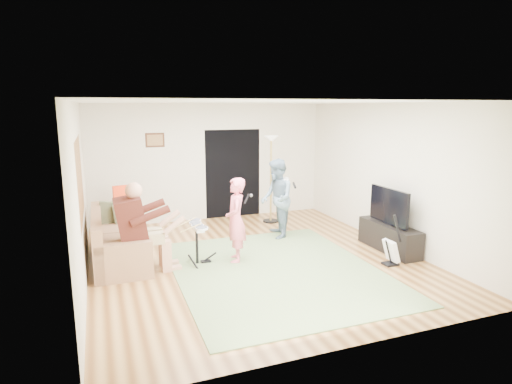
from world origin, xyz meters
The scene contains 19 objects.
floor centered at (0.00, 0.00, 0.00)m, with size 6.00×6.00×0.00m, color brown.
walls centered at (0.00, 0.00, 1.35)m, with size 5.50×6.00×2.70m, color beige, non-canonical shape.
ceiling centered at (0.00, 0.00, 2.70)m, with size 6.00×6.00×0.00m, color white.
window_blinds centered at (-2.74, 0.20, 1.55)m, with size 2.05×2.05×0.00m, color brown.
doorway centered at (0.55, 2.99, 1.05)m, with size 2.10×2.10×0.00m, color black.
picture_frame centered at (-1.25, 2.99, 1.90)m, with size 0.42×0.03×0.32m, color #3F2314.
area_rug centered at (0.13, -0.64, 0.01)m, with size 3.19×3.95×0.02m, color #627D4C.
sofa centered at (-2.29, 0.77, 0.29)m, with size 0.87×2.12×0.86m.
drummer centered at (-1.86, 0.12, 0.57)m, with size 0.96×0.53×1.47m.
drum_kit centered at (-1.00, 0.12, 0.32)m, with size 0.40×0.71×0.73m.
singer centered at (-0.34, 0.04, 0.73)m, with size 0.53×0.35×1.46m, color #F36A7E.
microphone centered at (-0.14, 0.04, 1.09)m, with size 0.06×0.06×0.24m, color black, non-canonical shape.
guitarist centered at (0.86, 1.06, 0.80)m, with size 0.78×0.61×1.61m, color slate.
guitar_held centered at (1.06, 1.06, 1.09)m, with size 0.12×0.60×0.26m, color silver, non-canonical shape.
guitar_spare centered at (2.06, -1.06, 0.25)m, with size 0.31×0.28×0.87m.
torchiere_lamp centered at (1.21, 2.20, 1.36)m, with size 0.36×0.36×1.98m.
dining_chair centered at (-1.97, 1.92, 0.39)m, with size 0.55×0.57×1.09m.
tv_cabinet centered at (2.50, -0.43, 0.25)m, with size 0.40×1.40×0.50m, color black.
television centered at (2.45, -0.43, 0.85)m, with size 0.06×1.03×0.65m, color black.
Camera 1 is at (-2.48, -6.68, 2.63)m, focal length 30.00 mm.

